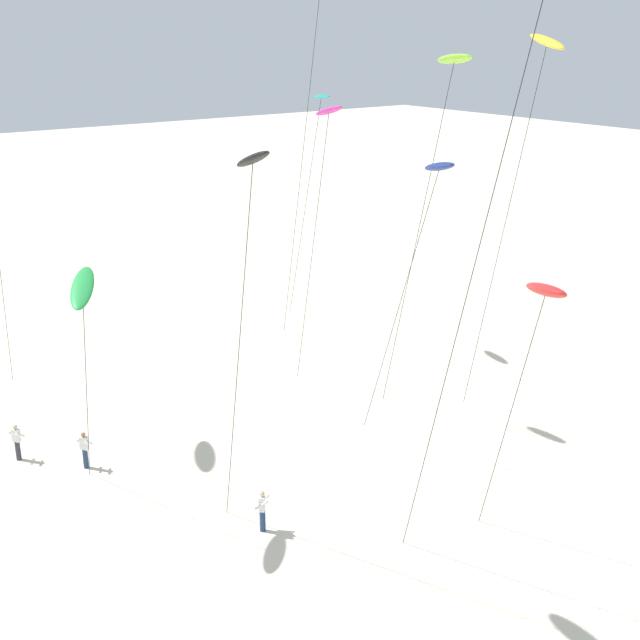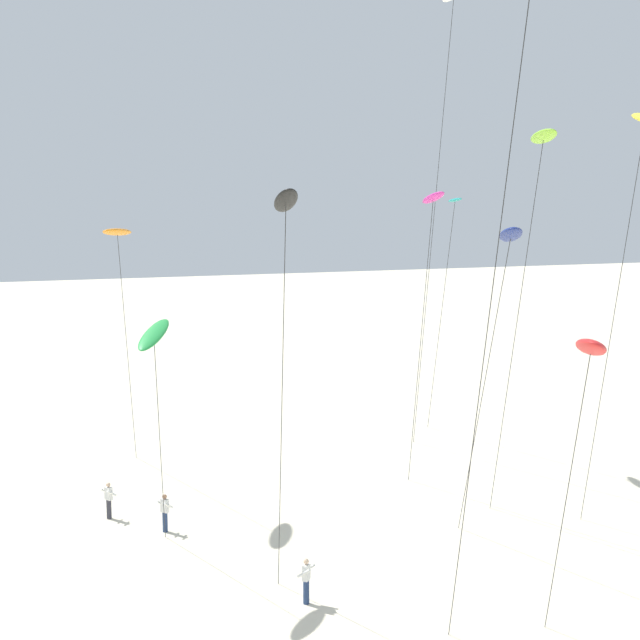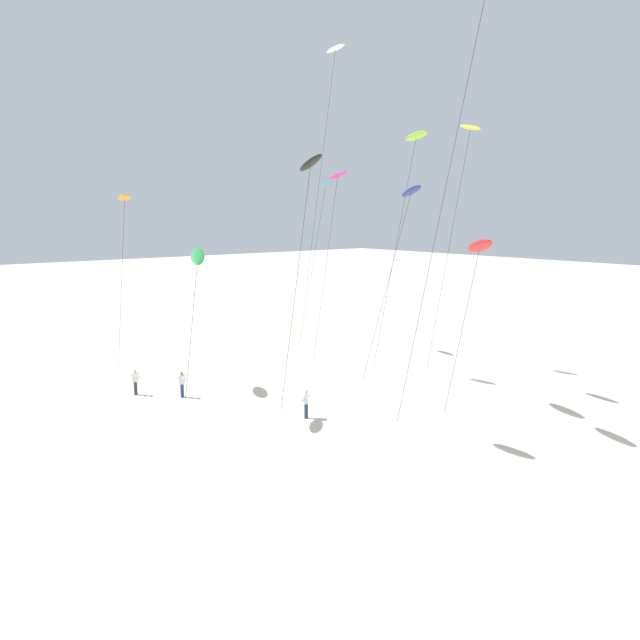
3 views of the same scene
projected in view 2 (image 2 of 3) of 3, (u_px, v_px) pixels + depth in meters
ground_plane at (149, 623)px, 29.41m from camera, size 260.00×260.00×0.00m
kite_red at (591, 348)px, 25.20m from camera, size 4.05×2.45×10.59m
kite_lime at (543, 141)px, 33.14m from camera, size 6.28×1.91×16.92m
kite_black at (286, 205)px, 26.34m from camera, size 5.31×1.59×14.65m
kite_teal at (454, 205)px, 47.65m from camera, size 6.15×1.74×14.32m
kite_green at (154, 336)px, 31.81m from camera, size 5.08×1.95×9.81m
kite_navy at (510, 237)px, 30.65m from camera, size 6.96×2.37×13.41m
kite_orange at (117, 234)px, 40.45m from camera, size 7.40×2.44×13.00m
kite_magenta at (433, 203)px, 38.49m from camera, size 4.90×1.24×14.63m
kite_white at (453, 10)px, 41.47m from camera, size 7.66×1.86×24.05m
kite_flyer_nearest at (109, 499)px, 38.86m from camera, size 0.72×0.71×1.67m
kite_flyer_middle at (306, 580)px, 30.67m from camera, size 0.73×0.73×1.67m
kite_flyer_furthest at (165, 512)px, 37.31m from camera, size 0.72×0.72×1.67m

